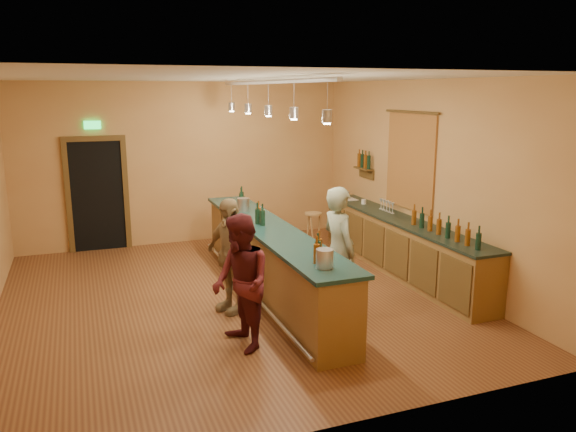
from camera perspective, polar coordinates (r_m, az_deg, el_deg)
name	(u,v)px	position (r m, az deg, el deg)	size (l,w,h in m)	color
floor	(233,298)	(8.48, -5.63, -8.32)	(7.00, 7.00, 0.00)	brown
ceiling	(228,77)	(7.93, -6.14, 13.83)	(6.50, 7.00, 0.02)	silver
wall_back	(185,164)	(11.44, -10.42, 5.26)	(6.50, 0.02, 3.20)	#B77B44
wall_front	(336,260)	(4.84, 4.90, -4.52)	(6.50, 0.02, 3.20)	#B77B44
wall_right	(424,180)	(9.41, 13.66, 3.56)	(0.02, 7.00, 3.20)	#B77B44
doorway	(97,192)	(11.31, -18.80, 2.28)	(1.15, 0.09, 2.48)	black
tapestry	(410,162)	(9.69, 12.31, 5.38)	(0.03, 1.40, 1.60)	maroon
bottle_shelf	(364,163)	(10.96, 7.75, 5.39)	(0.17, 0.55, 0.54)	#553919
back_counter	(400,245)	(9.63, 11.34, -2.90)	(0.60, 4.55, 1.27)	brown
tasting_bar	(269,255)	(8.44, -1.90, -4.01)	(0.73, 5.10, 1.38)	brown
pendant_track	(268,94)	(8.09, -2.02, 12.33)	(0.11, 4.60, 0.50)	silver
bartender	(339,251)	(7.70, 5.19, -3.54)	(0.65, 0.42, 1.78)	gray
customer_a	(241,283)	(6.64, -4.79, -6.81)	(0.79, 0.62, 1.64)	#59191E
customer_b	(230,256)	(7.77, -5.91, -4.02)	(0.94, 0.39, 1.61)	#997A51
bar_stool	(313,220)	(11.03, 2.57, -0.40)	(0.33, 0.33, 0.69)	#A17649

